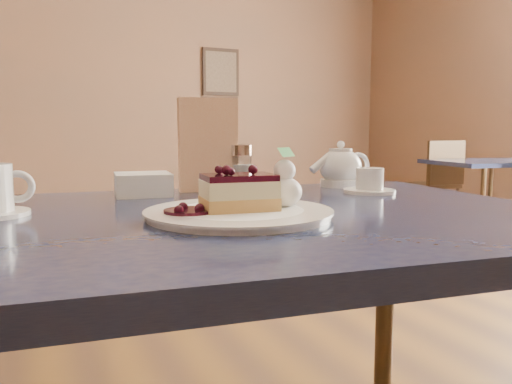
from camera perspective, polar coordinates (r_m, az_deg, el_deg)
name	(u,v)px	position (r m, az deg, el deg)	size (l,w,h in m)	color
main_table	(231,256)	(0.90, -2.85, -7.32)	(1.28, 0.93, 0.75)	#222840
dessert_plate	(239,214)	(0.83, -1.98, -2.47)	(0.31, 0.31, 0.01)	white
cheesecake_slice	(239,192)	(0.83, -1.99, -0.04)	(0.13, 0.10, 0.06)	tan
whipped_cream	(284,192)	(0.87, 3.26, 0.04)	(0.06, 0.06, 0.05)	white
berry_sauce	(189,211)	(0.81, -7.70, -2.18)	(0.08, 0.08, 0.01)	black
tea_set	(346,171)	(1.29, 10.20, 2.40)	(0.16, 0.26, 0.11)	white
menu_card	(208,145)	(1.20, -5.49, 5.36)	(0.14, 0.03, 0.22)	beige
sugar_shaker	(240,167)	(1.22, -1.86, 2.88)	(0.06, 0.06, 0.11)	white
napkin_stack	(143,184)	(1.15, -12.79, 0.88)	(0.12, 0.12, 0.05)	white
bg_table_far_right	(485,232)	(4.61, 24.67, -4.14)	(0.98, 1.60, 1.07)	#222840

